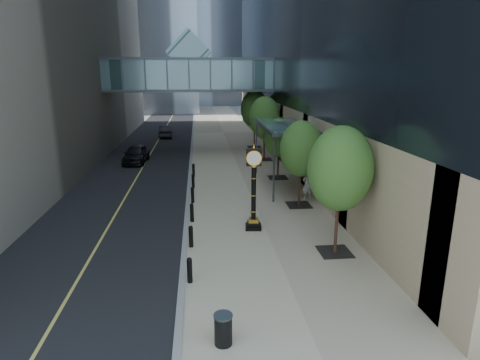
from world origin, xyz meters
name	(u,v)px	position (x,y,z in m)	size (l,w,h in m)	color
ground	(265,294)	(0.00, 0.00, 0.00)	(320.00, 320.00, 0.00)	gray
road	(162,134)	(-7.00, 40.00, 0.01)	(8.00, 180.00, 0.02)	black
sidewalk	(223,133)	(1.00, 40.00, 0.03)	(8.00, 180.00, 0.06)	#B9AB8E
curb	(193,133)	(-3.00, 40.00, 0.04)	(0.25, 180.00, 0.07)	gray
skywalk	(189,73)	(-3.00, 28.00, 7.71)	(17.00, 4.20, 5.80)	slate
entrance_canopy	(283,126)	(3.48, 14.00, 4.19)	(3.00, 8.00, 4.38)	#383F44
bollard_row	(192,204)	(-2.70, 9.00, 0.51)	(0.20, 16.20, 0.90)	black
street_trees	(276,127)	(3.60, 17.05, 3.75)	(2.89, 28.80, 5.94)	black
street_clock	(254,194)	(0.40, 6.11, 1.90)	(0.87, 0.87, 4.23)	black
trash_bin	(223,330)	(-1.67, -2.68, 0.51)	(0.52, 0.52, 0.90)	black
pedestrian	(307,184)	(4.40, 10.65, 1.01)	(0.69, 0.45, 1.90)	#B2AEA3
car_near	(136,154)	(-7.77, 22.63, 0.79)	(1.83, 4.55, 1.55)	black
car_far	(166,131)	(-6.29, 37.19, 0.73)	(1.50, 4.29, 1.41)	black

